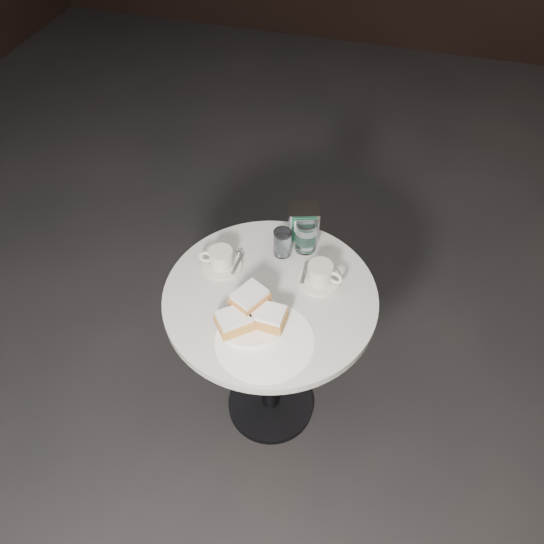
{
  "coord_description": "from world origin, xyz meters",
  "views": [
    {
      "loc": [
        0.31,
        -1.05,
        2.07
      ],
      "look_at": [
        0.0,
        0.02,
        0.83
      ],
      "focal_mm": 35.0,
      "sensor_mm": 36.0,
      "label": 1
    }
  ],
  "objects_px": {
    "coffee_cup_right": "(320,274)",
    "water_glass_right": "(306,236)",
    "water_glass_left": "(282,243)",
    "coffee_cup_left": "(221,259)",
    "cafe_table": "(270,330)",
    "napkin_dispenser": "(303,222)",
    "beignet_plate": "(251,315)"
  },
  "relations": [
    {
      "from": "coffee_cup_right",
      "to": "napkin_dispenser",
      "type": "bearing_deg",
      "value": 129.71
    },
    {
      "from": "coffee_cup_left",
      "to": "napkin_dispenser",
      "type": "bearing_deg",
      "value": 32.1
    },
    {
      "from": "cafe_table",
      "to": "water_glass_left",
      "type": "height_order",
      "value": "water_glass_left"
    },
    {
      "from": "coffee_cup_right",
      "to": "napkin_dispenser",
      "type": "relative_size",
      "value": 1.32
    },
    {
      "from": "coffee_cup_right",
      "to": "water_glass_right",
      "type": "relative_size",
      "value": 1.41
    },
    {
      "from": "cafe_table",
      "to": "napkin_dispenser",
      "type": "bearing_deg",
      "value": 83.43
    },
    {
      "from": "water_glass_left",
      "to": "napkin_dispenser",
      "type": "xyz_separation_m",
      "value": [
        0.05,
        0.11,
        0.01
      ]
    },
    {
      "from": "coffee_cup_right",
      "to": "cafe_table",
      "type": "bearing_deg",
      "value": -133.96
    },
    {
      "from": "water_glass_right",
      "to": "coffee_cup_left",
      "type": "bearing_deg",
      "value": -147.74
    },
    {
      "from": "napkin_dispenser",
      "to": "beignet_plate",
      "type": "bearing_deg",
      "value": -115.28
    },
    {
      "from": "water_glass_right",
      "to": "water_glass_left",
      "type": "bearing_deg",
      "value": -147.98
    },
    {
      "from": "coffee_cup_left",
      "to": "water_glass_right",
      "type": "height_order",
      "value": "water_glass_right"
    },
    {
      "from": "beignet_plate",
      "to": "coffee_cup_right",
      "type": "xyz_separation_m",
      "value": [
        0.17,
        0.22,
        -0.01
      ]
    },
    {
      "from": "cafe_table",
      "to": "napkin_dispenser",
      "type": "distance_m",
      "value": 0.4
    },
    {
      "from": "beignet_plate",
      "to": "water_glass_left",
      "type": "bearing_deg",
      "value": 87.26
    },
    {
      "from": "cafe_table",
      "to": "water_glass_right",
      "type": "relative_size",
      "value": 6.27
    },
    {
      "from": "beignet_plate",
      "to": "coffee_cup_left",
      "type": "bearing_deg",
      "value": 130.12
    },
    {
      "from": "coffee_cup_left",
      "to": "water_glass_left",
      "type": "xyz_separation_m",
      "value": [
        0.18,
        0.12,
        0.02
      ]
    },
    {
      "from": "coffee_cup_right",
      "to": "water_glass_right",
      "type": "bearing_deg",
      "value": 132.29
    },
    {
      "from": "water_glass_left",
      "to": "napkin_dispenser",
      "type": "bearing_deg",
      "value": 66.87
    },
    {
      "from": "coffee_cup_right",
      "to": "napkin_dispenser",
      "type": "xyz_separation_m",
      "value": [
        -0.11,
        0.2,
        0.03
      ]
    },
    {
      "from": "coffee_cup_left",
      "to": "water_glass_left",
      "type": "distance_m",
      "value": 0.22
    },
    {
      "from": "beignet_plate",
      "to": "water_glass_right",
      "type": "xyz_separation_m",
      "value": [
        0.09,
        0.36,
        0.02
      ]
    },
    {
      "from": "coffee_cup_right",
      "to": "water_glass_left",
      "type": "bearing_deg",
      "value": 160.5
    },
    {
      "from": "coffee_cup_left",
      "to": "coffee_cup_right",
      "type": "bearing_deg",
      "value": -7.95
    },
    {
      "from": "coffee_cup_right",
      "to": "water_glass_right",
      "type": "distance_m",
      "value": 0.16
    },
    {
      "from": "beignet_plate",
      "to": "coffee_cup_right",
      "type": "relative_size",
      "value": 1.62
    },
    {
      "from": "coffee_cup_left",
      "to": "water_glass_right",
      "type": "relative_size",
      "value": 1.38
    },
    {
      "from": "water_glass_right",
      "to": "cafe_table",
      "type": "bearing_deg",
      "value": -104.34
    },
    {
      "from": "water_glass_left",
      "to": "water_glass_right",
      "type": "distance_m",
      "value": 0.08
    },
    {
      "from": "water_glass_right",
      "to": "napkin_dispenser",
      "type": "height_order",
      "value": "napkin_dispenser"
    },
    {
      "from": "cafe_table",
      "to": "coffee_cup_right",
      "type": "height_order",
      "value": "coffee_cup_right"
    }
  ]
}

